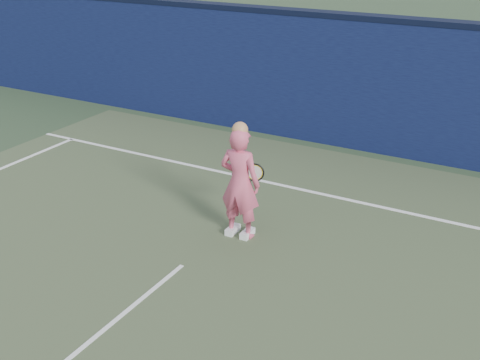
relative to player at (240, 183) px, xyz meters
The scene contains 6 objects.
ground 2.29m from the player, 96.82° to the right, with size 80.00×80.00×0.00m, color #2E442A.
backstop_wall 4.40m from the player, 93.32° to the left, with size 24.00×0.40×2.50m, color #0B1033.
wall_cap 4.71m from the player, 93.32° to the left, with size 24.00×0.42×0.10m, color black.
player is the anchor object (origin of this frame).
racket 0.44m from the player, 93.17° to the left, with size 0.53×0.14×0.28m.
court_lines 2.60m from the player, 95.92° to the right, with size 11.00×12.04×0.01m.
Camera 1 is at (4.00, -4.61, 4.24)m, focal length 45.00 mm.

